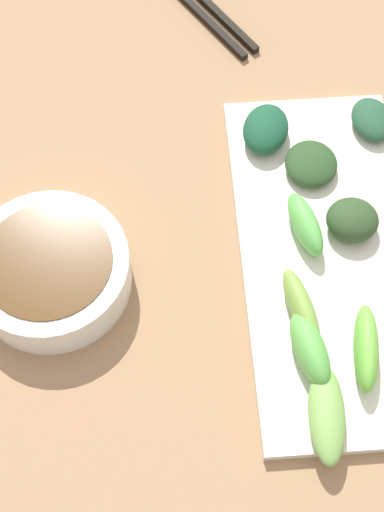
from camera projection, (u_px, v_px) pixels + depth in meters
name	position (u px, v px, depth m)	size (l,w,h in m)	color
tabletop	(231.00, 285.00, 0.74)	(2.10, 2.10, 0.02)	#997752
sauce_bowl	(50.00, 270.00, 0.70)	(0.15, 0.15, 0.04)	white
serving_plate	(329.00, 257.00, 0.73)	(0.17, 0.37, 0.01)	silver
broccoli_leafy_0	(352.00, 220.00, 0.73)	(0.05, 0.05, 0.03)	#2B4523
broccoli_leafy_1	(311.00, 164.00, 0.76)	(0.05, 0.05, 0.02)	#264522
broccoli_stalk_2	(366.00, 348.00, 0.67)	(0.02, 0.08, 0.03)	#69BA40
broccoli_leafy_3	(266.00, 129.00, 0.78)	(0.05, 0.06, 0.03)	#184C30
broccoli_stalk_4	(301.00, 308.00, 0.68)	(0.02, 0.08, 0.03)	#79A844
broccoli_leafy_5	(373.00, 120.00, 0.79)	(0.04, 0.05, 0.02)	#224D34
broccoli_stalk_6	(310.00, 349.00, 0.66)	(0.03, 0.07, 0.03)	#5CB24A
broccoli_stalk_7	(327.00, 415.00, 0.64)	(0.03, 0.09, 0.02)	#76AB50
broccoli_stalk_8	(305.00, 224.00, 0.72)	(0.02, 0.07, 0.03)	#5CBC50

